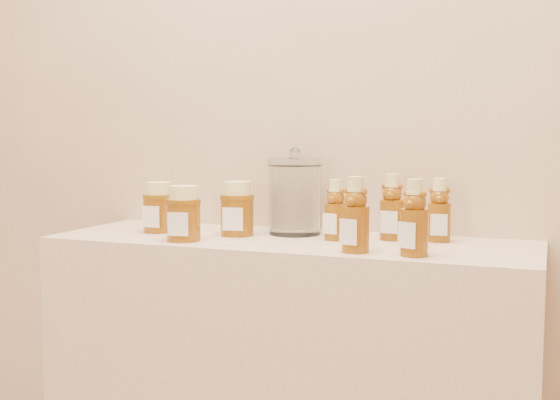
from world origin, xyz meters
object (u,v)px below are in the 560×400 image
at_px(bear_bottle_front_left, 356,210).
at_px(honey_jar_left, 159,207).
at_px(glass_canister, 295,192).
at_px(bear_bottle_back_left, 336,206).

distance_m(bear_bottle_front_left, honey_jar_left, 0.59).
bearing_deg(glass_canister, bear_bottle_front_left, -44.29).
bearing_deg(honey_jar_left, bear_bottle_back_left, 3.37).
xyz_separation_m(bear_bottle_back_left, bear_bottle_front_left, (0.09, -0.16, 0.01)).
height_order(bear_bottle_back_left, glass_canister, glass_canister).
relative_size(bear_bottle_back_left, glass_canister, 0.77).
bearing_deg(glass_canister, honey_jar_left, -165.20).
height_order(honey_jar_left, glass_canister, glass_canister).
xyz_separation_m(bear_bottle_front_left, glass_canister, (-0.22, 0.22, 0.01)).
xyz_separation_m(honey_jar_left, glass_canister, (0.35, 0.09, 0.04)).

